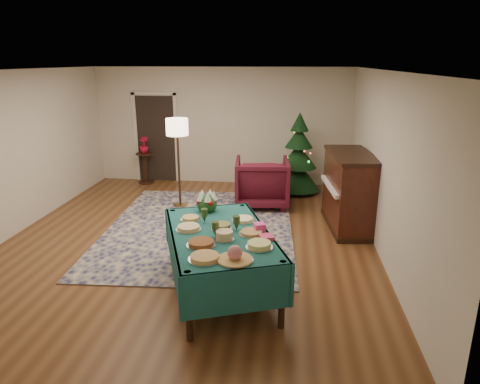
# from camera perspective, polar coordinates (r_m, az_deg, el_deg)

# --- Properties ---
(room_shell) EXTENTS (7.00, 7.00, 7.00)m
(room_shell) POSITION_cam_1_polar(r_m,az_deg,el_deg) (6.78, -7.07, 4.33)
(room_shell) COLOR #593319
(room_shell) RESTS_ON ground
(doorway) EXTENTS (1.08, 0.04, 2.16)m
(doorway) POSITION_cam_1_polar(r_m,az_deg,el_deg) (10.55, -11.13, 7.33)
(doorway) COLOR black
(doorway) RESTS_ON ground
(rug) EXTENTS (3.41, 4.36, 0.02)m
(rug) POSITION_cam_1_polar(r_m,az_deg,el_deg) (7.62, -5.32, -4.73)
(rug) COLOR #131649
(rug) RESTS_ON ground
(buffet_table) EXTENTS (1.84, 2.36, 0.81)m
(buffet_table) POSITION_cam_1_polar(r_m,az_deg,el_deg) (5.37, -2.68, -6.97)
(buffet_table) COLOR black
(buffet_table) RESTS_ON ground
(platter_0) EXTENTS (0.36, 0.36, 0.05)m
(platter_0) POSITION_cam_1_polar(r_m,az_deg,el_deg) (4.62, -4.72, -8.70)
(platter_0) COLOR silver
(platter_0) RESTS_ON buffet_table
(platter_1) EXTENTS (0.39, 0.39, 0.17)m
(platter_1) POSITION_cam_1_polar(r_m,az_deg,el_deg) (4.56, -0.70, -8.41)
(platter_1) COLOR silver
(platter_1) RESTS_ON buffet_table
(platter_2) EXTENTS (0.31, 0.31, 0.07)m
(platter_2) POSITION_cam_1_polar(r_m,az_deg,el_deg) (4.88, 2.57, -7.09)
(platter_2) COLOR silver
(platter_2) RESTS_ON buffet_table
(platter_3) EXTENTS (0.34, 0.34, 0.06)m
(platter_3) POSITION_cam_1_polar(r_m,az_deg,el_deg) (4.95, -5.22, -6.82)
(platter_3) COLOR silver
(platter_3) RESTS_ON buffet_table
(platter_4) EXTENTS (0.24, 0.24, 0.11)m
(platter_4) POSITION_cam_1_polar(r_m,az_deg,el_deg) (5.07, -2.09, -5.83)
(platter_4) COLOR silver
(platter_4) RESTS_ON buffet_table
(platter_5) EXTENTS (0.31, 0.31, 0.05)m
(platter_5) POSITION_cam_1_polar(r_m,az_deg,el_deg) (5.23, 1.51, -5.45)
(platter_5) COLOR silver
(platter_5) RESTS_ON buffet_table
(platter_6) EXTENTS (0.33, 0.33, 0.06)m
(platter_6) POSITION_cam_1_polar(r_m,az_deg,el_deg) (5.40, -6.88, -4.77)
(platter_6) COLOR silver
(platter_6) RESTS_ON buffet_table
(platter_7) EXTENTS (0.26, 0.26, 0.08)m
(platter_7) POSITION_cam_1_polar(r_m,az_deg,el_deg) (5.38, -2.46, -4.66)
(platter_7) COLOR silver
(platter_7) RESTS_ON buffet_table
(platter_8) EXTENTS (0.31, 0.31, 0.05)m
(platter_8) POSITION_cam_1_polar(r_m,az_deg,el_deg) (5.65, 0.41, -3.69)
(platter_8) COLOR silver
(platter_8) RESTS_ON buffet_table
(platter_9) EXTENTS (0.26, 0.26, 0.05)m
(platter_9) POSITION_cam_1_polar(r_m,az_deg,el_deg) (5.73, -6.62, -3.50)
(platter_9) COLOR silver
(platter_9) RESTS_ON buffet_table
(goblet_0) EXTENTS (0.09, 0.09, 0.19)m
(goblet_0) POSITION_cam_1_polar(r_m,az_deg,el_deg) (5.59, -4.78, -3.11)
(goblet_0) COLOR #2D471E
(goblet_0) RESTS_ON buffet_table
(goblet_1) EXTENTS (0.09, 0.09, 0.19)m
(goblet_1) POSITION_cam_1_polar(r_m,az_deg,el_deg) (5.33, -0.46, -4.11)
(goblet_1) COLOR #2D471E
(goblet_1) RESTS_ON buffet_table
(goblet_2) EXTENTS (0.09, 0.09, 0.19)m
(goblet_2) POSITION_cam_1_polar(r_m,az_deg,el_deg) (5.15, -3.29, -4.91)
(goblet_2) COLOR #2D471E
(goblet_2) RESTS_ON buffet_table
(napkin_stack) EXTENTS (0.21, 0.21, 0.04)m
(napkin_stack) POSITION_cam_1_polar(r_m,az_deg,el_deg) (5.12, 3.55, -6.02)
(napkin_stack) COLOR #E94073
(napkin_stack) RESTS_ON buffet_table
(gift_box) EXTENTS (0.17, 0.17, 0.11)m
(gift_box) POSITION_cam_1_polar(r_m,az_deg,el_deg) (5.31, 2.62, -4.74)
(gift_box) COLOR #F744A0
(gift_box) RESTS_ON buffet_table
(centerpiece) EXTENTS (0.29, 0.29, 0.33)m
(centerpiece) POSITION_cam_1_polar(r_m,az_deg,el_deg) (6.00, -4.43, -1.27)
(centerpiece) COLOR #1E4C1E
(centerpiece) RESTS_ON buffet_table
(armchair) EXTENTS (1.13, 1.06, 1.08)m
(armchair) POSITION_cam_1_polar(r_m,az_deg,el_deg) (8.60, 2.94, 1.61)
(armchair) COLOR #4E101E
(armchair) RESTS_ON ground
(floor_lamp) EXTENTS (0.43, 0.43, 1.77)m
(floor_lamp) POSITION_cam_1_polar(r_m,az_deg,el_deg) (8.42, -8.37, 7.86)
(floor_lamp) COLOR #A57F3F
(floor_lamp) RESTS_ON ground
(side_table) EXTENTS (0.41, 0.41, 0.73)m
(side_table) POSITION_cam_1_polar(r_m,az_deg,el_deg) (10.50, -12.49, 3.09)
(side_table) COLOR black
(side_table) RESTS_ON ground
(potted_plant) EXTENTS (0.22, 0.39, 0.22)m
(potted_plant) POSITION_cam_1_polar(r_m,az_deg,el_deg) (10.40, -12.66, 5.69)
(potted_plant) COLOR #AD0C27
(potted_plant) RESTS_ON side_table
(christmas_tree) EXTENTS (1.06, 1.06, 1.78)m
(christmas_tree) POSITION_cam_1_polar(r_m,az_deg,el_deg) (9.48, 7.78, 4.60)
(christmas_tree) COLOR black
(christmas_tree) RESTS_ON ground
(piano) EXTENTS (0.87, 1.61, 1.33)m
(piano) POSITION_cam_1_polar(r_m,az_deg,el_deg) (7.67, 14.37, 0.04)
(piano) COLOR black
(piano) RESTS_ON ground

